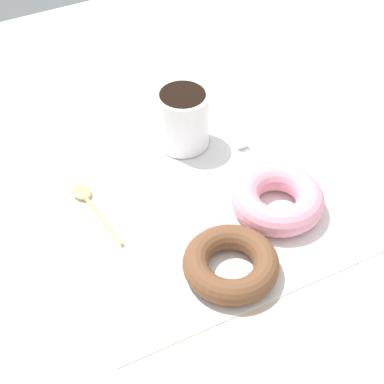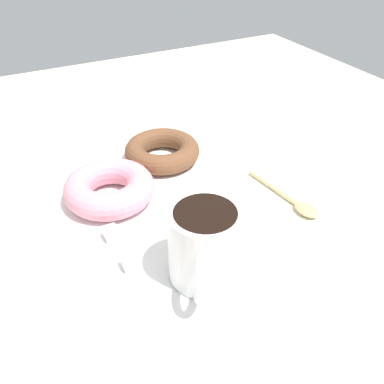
% 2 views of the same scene
% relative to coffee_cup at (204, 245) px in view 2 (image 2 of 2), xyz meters
% --- Properties ---
extents(ground_plane, '(1.20, 1.20, 0.02)m').
position_rel_coffee_cup_xyz_m(ground_plane, '(-0.14, 0.04, -0.06)').
color(ground_plane, beige).
extents(napkin, '(0.36, 0.36, 0.00)m').
position_rel_coffee_cup_xyz_m(napkin, '(-0.12, 0.05, -0.05)').
color(napkin, white).
rests_on(napkin, ground_plane).
extents(coffee_cup, '(0.10, 0.08, 0.08)m').
position_rel_coffee_cup_xyz_m(coffee_cup, '(0.00, 0.00, 0.00)').
color(coffee_cup, white).
rests_on(coffee_cup, napkin).
extents(donut_near_cup, '(0.11, 0.11, 0.03)m').
position_rel_coffee_cup_xyz_m(donut_near_cup, '(-0.24, 0.06, -0.03)').
color(donut_near_cup, brown).
rests_on(donut_near_cup, napkin).
extents(donut_far, '(0.12, 0.12, 0.04)m').
position_rel_coffee_cup_xyz_m(donut_far, '(-0.18, -0.05, -0.03)').
color(donut_far, pink).
rests_on(donut_far, napkin).
extents(spoon, '(0.13, 0.03, 0.01)m').
position_rel_coffee_cup_xyz_m(spoon, '(-0.05, 0.17, -0.04)').
color(spoon, '#D8B772').
rests_on(spoon, napkin).
extents(sugar_cube, '(0.02, 0.02, 0.02)m').
position_rel_coffee_cup_xyz_m(sugar_cube, '(-0.10, -0.07, -0.04)').
color(sugar_cube, white).
rests_on(sugar_cube, napkin).
extents(sugar_cube_extra, '(0.01, 0.01, 0.01)m').
position_rel_coffee_cup_xyz_m(sugar_cube_extra, '(-0.05, -0.07, -0.04)').
color(sugar_cube_extra, white).
rests_on(sugar_cube_extra, napkin).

